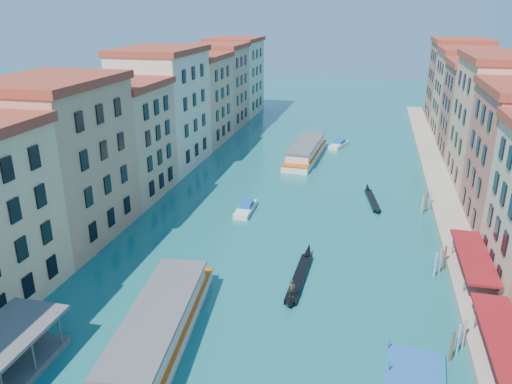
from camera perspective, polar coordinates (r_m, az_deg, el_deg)
left_bank_palazzos at (r=86.52m, az=-12.22°, el=8.07°), size 12.80×128.40×21.00m
right_bank_palazzos at (r=81.09m, az=26.85°, el=5.53°), size 12.80×128.40×21.00m
quay at (r=82.12m, az=20.43°, el=-0.14°), size 4.00×140.00×1.00m
restaurant_awnings at (r=44.07m, az=27.03°, el=-16.03°), size 3.20×44.55×3.12m
mooring_poles_right at (r=49.01m, az=21.65°, el=-13.61°), size 1.44×54.24×3.20m
vaporetto_near at (r=45.60m, az=-11.06°, el=-14.92°), size 7.33×22.28×3.25m
vaporetto_far at (r=97.10m, az=5.70°, el=4.71°), size 5.94×21.19×3.12m
gondola_fore at (r=54.35m, az=4.98°, el=-9.57°), size 1.59×13.47×2.69m
gondola_far at (r=77.08m, az=13.13°, el=-0.81°), size 2.85×11.45×1.63m
motorboat_mid at (r=71.34m, az=-1.19°, el=-1.85°), size 2.09×6.44×1.33m
motorboat_far at (r=106.20m, az=9.45°, el=5.41°), size 3.94×6.87×1.36m
blue_dock at (r=43.50m, az=17.72°, el=-19.56°), size 5.14×7.19×0.57m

